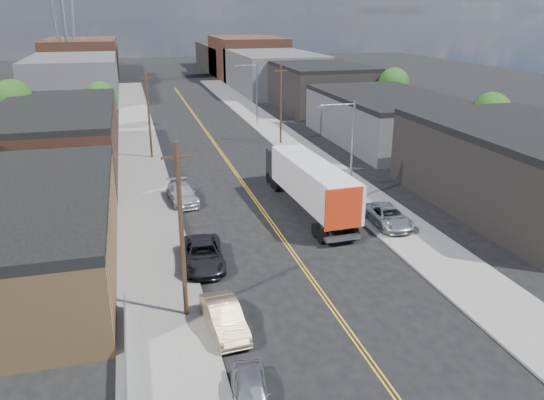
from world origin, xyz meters
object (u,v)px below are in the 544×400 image
semi_truck (306,180)px  car_left_b (224,318)px  car_left_a (250,392)px  car_right_lot_c (303,154)px  car_left_d (182,194)px  car_right_lot_a (388,216)px  car_left_c (203,255)px

semi_truck → car_left_b: (-10.21, -16.83, -1.73)m
car_left_a → car_right_lot_c: size_ratio=0.86×
car_left_b → car_left_d: 20.94m
car_left_b → car_right_lot_a: car_right_lot_a is taller
semi_truck → car_left_a: 24.98m
car_left_c → car_right_lot_a: size_ratio=1.07×
car_left_b → car_left_c: (0.00, 8.00, 0.02)m
car_left_c → car_right_lot_c: car_right_lot_c is taller
semi_truck → car_left_d: semi_truck is taller
semi_truck → car_left_a: size_ratio=4.22×
semi_truck → car_left_c: bearing=-141.7°
car_left_b → car_left_d: size_ratio=0.86×
car_left_b → car_right_lot_a: size_ratio=0.88×
car_left_d → semi_truck: bearing=-26.6°
car_right_lot_a → car_left_b: bearing=-142.2°
car_left_c → car_right_lot_a: 15.36m
semi_truck → car_left_b: size_ratio=3.54×
car_left_b → car_right_lot_c: bearing=59.6°
car_left_d → car_right_lot_a: (15.08, -10.02, 0.10)m
car_right_lot_a → semi_truck: bearing=131.3°
car_left_a → car_right_lot_a: 22.56m
car_left_a → car_left_d: 26.85m
car_left_b → car_left_c: size_ratio=0.82×
car_left_a → semi_truck: bearing=73.7°
car_left_c → semi_truck: bearing=44.8°
semi_truck → car_right_lot_a: bearing=-53.1°
car_left_d → car_right_lot_a: size_ratio=1.02×
car_right_lot_c → car_left_a: bearing=-127.9°
car_left_c → car_left_b: bearing=-86.1°
car_left_c → car_right_lot_c: size_ratio=1.25×
semi_truck → car_right_lot_c: (4.39, 13.91, -1.57)m
car_left_c → car_right_lot_c: bearing=61.2°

